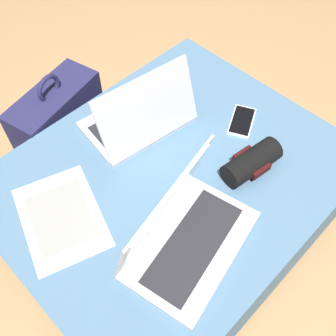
{
  "coord_description": "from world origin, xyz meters",
  "views": [
    {
      "loc": [
        -0.49,
        -0.47,
        1.44
      ],
      "look_at": [
        -0.04,
        -0.02,
        0.54
      ],
      "focal_mm": 42.0,
      "sensor_mm": 36.0,
      "label": 1
    }
  ],
  "objects_px": {
    "laptop_far": "(140,117)",
    "laptop_near": "(182,232)",
    "cell_phone": "(242,121)",
    "paper_sheet": "(61,217)",
    "wrist_brace": "(252,162)",
    "backpack": "(64,138)"
  },
  "relations": [
    {
      "from": "laptop_far",
      "to": "laptop_near",
      "type": "bearing_deg",
      "value": 69.78
    },
    {
      "from": "laptop_far",
      "to": "cell_phone",
      "type": "height_order",
      "value": "laptop_far"
    },
    {
      "from": "laptop_far",
      "to": "cell_phone",
      "type": "bearing_deg",
      "value": 146.55
    },
    {
      "from": "paper_sheet",
      "to": "wrist_brace",
      "type": "relative_size",
      "value": 1.78
    },
    {
      "from": "laptop_far",
      "to": "wrist_brace",
      "type": "xyz_separation_m",
      "value": [
        0.12,
        -0.36,
        -0.01
      ]
    },
    {
      "from": "cell_phone",
      "to": "backpack",
      "type": "xyz_separation_m",
      "value": [
        -0.38,
        0.56,
        -0.24
      ]
    },
    {
      "from": "laptop_far",
      "to": "paper_sheet",
      "type": "xyz_separation_m",
      "value": [
        -0.39,
        -0.09,
        -0.05
      ]
    },
    {
      "from": "laptop_far",
      "to": "paper_sheet",
      "type": "relative_size",
      "value": 1.04
    },
    {
      "from": "cell_phone",
      "to": "laptop_far",
      "type": "bearing_deg",
      "value": 22.28
    },
    {
      "from": "laptop_near",
      "to": "cell_phone",
      "type": "relative_size",
      "value": 2.68
    },
    {
      "from": "laptop_near",
      "to": "wrist_brace",
      "type": "distance_m",
      "value": 0.32
    },
    {
      "from": "cell_phone",
      "to": "paper_sheet",
      "type": "xyz_separation_m",
      "value": [
        -0.64,
        0.13,
        -0.0
      ]
    },
    {
      "from": "cell_phone",
      "to": "paper_sheet",
      "type": "distance_m",
      "value": 0.65
    },
    {
      "from": "backpack",
      "to": "laptop_near",
      "type": "bearing_deg",
      "value": 70.89
    },
    {
      "from": "cell_phone",
      "to": "wrist_brace",
      "type": "relative_size",
      "value": 0.78
    },
    {
      "from": "laptop_near",
      "to": "backpack",
      "type": "bearing_deg",
      "value": 72.52
    },
    {
      "from": "wrist_brace",
      "to": "laptop_far",
      "type": "bearing_deg",
      "value": 108.01
    },
    {
      "from": "wrist_brace",
      "to": "cell_phone",
      "type": "bearing_deg",
      "value": 45.63
    },
    {
      "from": "laptop_far",
      "to": "wrist_brace",
      "type": "bearing_deg",
      "value": 115.61
    },
    {
      "from": "cell_phone",
      "to": "paper_sheet",
      "type": "height_order",
      "value": "cell_phone"
    },
    {
      "from": "cell_phone",
      "to": "backpack",
      "type": "bearing_deg",
      "value": 7.47
    },
    {
      "from": "cell_phone",
      "to": "wrist_brace",
      "type": "bearing_deg",
      "value": 108.95
    }
  ]
}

